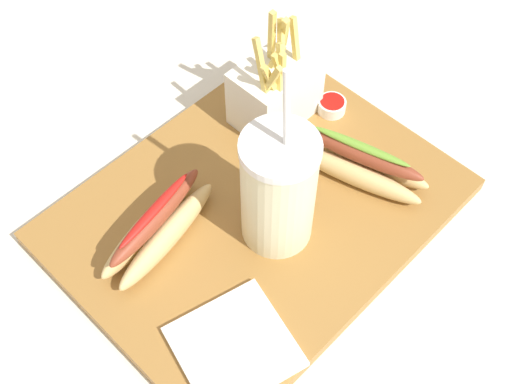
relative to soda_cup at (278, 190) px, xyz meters
name	(u,v)px	position (x,y,z in m)	size (l,w,h in m)	color
ground_plane	(256,219)	(0.01, 0.04, -0.11)	(2.40, 2.40, 0.02)	silver
food_tray	(256,210)	(0.01, 0.04, -0.09)	(0.46, 0.36, 0.02)	olive
soda_cup	(278,190)	(0.00, 0.00, 0.00)	(0.09, 0.09, 0.26)	beige
fries_basket	(275,91)	(0.13, 0.13, -0.03)	(0.11, 0.08, 0.17)	white
hot_dog_1	(158,226)	(-0.11, 0.09, -0.06)	(0.18, 0.08, 0.06)	#DBB775
hot_dog_2	(358,163)	(0.13, -0.02, -0.06)	(0.10, 0.19, 0.06)	#DBB775
ketchup_cup_1	(332,105)	(0.19, 0.08, -0.07)	(0.04, 0.04, 0.02)	white
ketchup_cup_2	(266,156)	(0.06, 0.08, -0.07)	(0.03, 0.03, 0.02)	white
napkin_stack	(234,347)	(-0.14, -0.07, -0.08)	(0.12, 0.11, 0.01)	white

